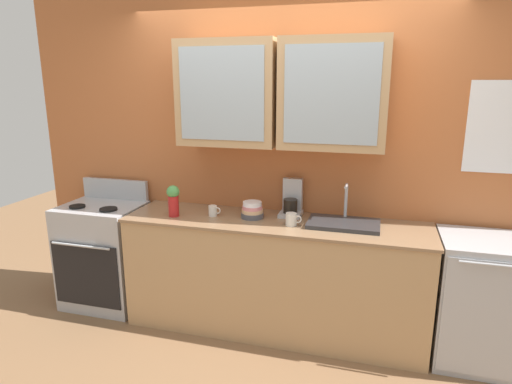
{
  "coord_description": "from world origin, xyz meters",
  "views": [
    {
      "loc": [
        0.74,
        -3.11,
        1.95
      ],
      "look_at": [
        -0.15,
        0.0,
        1.13
      ],
      "focal_mm": 30.77,
      "sensor_mm": 36.0,
      "label": 1
    }
  ],
  "objects_px": {
    "stove_range": "(104,254)",
    "cup_near_bowls": "(213,211)",
    "bowl_stack": "(252,210)",
    "dishwasher": "(482,301)",
    "sink_faucet": "(344,223)",
    "cup_near_sink": "(292,219)",
    "vase": "(173,199)",
    "coffee_maker": "(292,202)"
  },
  "relations": [
    {
      "from": "stove_range",
      "to": "vase",
      "type": "height_order",
      "value": "vase"
    },
    {
      "from": "sink_faucet",
      "to": "cup_near_bowls",
      "type": "relative_size",
      "value": 5.28
    },
    {
      "from": "bowl_stack",
      "to": "coffee_maker",
      "type": "distance_m",
      "value": 0.33
    },
    {
      "from": "vase",
      "to": "coffee_maker",
      "type": "bearing_deg",
      "value": 18.42
    },
    {
      "from": "bowl_stack",
      "to": "dishwasher",
      "type": "xyz_separation_m",
      "value": [
        1.69,
        -0.04,
        -0.51
      ]
    },
    {
      "from": "bowl_stack",
      "to": "dishwasher",
      "type": "bearing_deg",
      "value": -1.39
    },
    {
      "from": "sink_faucet",
      "to": "vase",
      "type": "bearing_deg",
      "value": -174.33
    },
    {
      "from": "dishwasher",
      "to": "coffee_maker",
      "type": "relative_size",
      "value": 3.14
    },
    {
      "from": "stove_range",
      "to": "sink_faucet",
      "type": "height_order",
      "value": "sink_faucet"
    },
    {
      "from": "vase",
      "to": "cup_near_bowls",
      "type": "xyz_separation_m",
      "value": [
        0.3,
        0.09,
        -0.09
      ]
    },
    {
      "from": "cup_near_sink",
      "to": "coffee_maker",
      "type": "relative_size",
      "value": 0.41
    },
    {
      "from": "bowl_stack",
      "to": "cup_near_bowls",
      "type": "distance_m",
      "value": 0.32
    },
    {
      "from": "stove_range",
      "to": "cup_near_bowls",
      "type": "bearing_deg",
      "value": -0.26
    },
    {
      "from": "sink_faucet",
      "to": "cup_near_bowls",
      "type": "xyz_separation_m",
      "value": [
        -1.02,
        -0.04,
        0.02
      ]
    },
    {
      "from": "sink_faucet",
      "to": "coffee_maker",
      "type": "xyz_separation_m",
      "value": [
        -0.43,
        0.17,
        0.09
      ]
    },
    {
      "from": "cup_near_bowls",
      "to": "stove_range",
      "type": "bearing_deg",
      "value": 179.74
    },
    {
      "from": "cup_near_sink",
      "to": "cup_near_bowls",
      "type": "bearing_deg",
      "value": 174.33
    },
    {
      "from": "sink_faucet",
      "to": "vase",
      "type": "xyz_separation_m",
      "value": [
        -1.31,
        -0.13,
        0.12
      ]
    },
    {
      "from": "bowl_stack",
      "to": "cup_near_sink",
      "type": "relative_size",
      "value": 1.48
    },
    {
      "from": "bowl_stack",
      "to": "cup_near_sink",
      "type": "bearing_deg",
      "value": -17.6
    },
    {
      "from": "coffee_maker",
      "to": "cup_near_bowls",
      "type": "bearing_deg",
      "value": -160.97
    },
    {
      "from": "bowl_stack",
      "to": "sink_faucet",
      "type": "bearing_deg",
      "value": -0.24
    },
    {
      "from": "coffee_maker",
      "to": "bowl_stack",
      "type": "bearing_deg",
      "value": -149.84
    },
    {
      "from": "sink_faucet",
      "to": "bowl_stack",
      "type": "bearing_deg",
      "value": 179.76
    },
    {
      "from": "sink_faucet",
      "to": "dishwasher",
      "type": "xyz_separation_m",
      "value": [
        0.98,
        -0.04,
        -0.48
      ]
    },
    {
      "from": "vase",
      "to": "dishwasher",
      "type": "bearing_deg",
      "value": 2.3
    },
    {
      "from": "dishwasher",
      "to": "coffee_maker",
      "type": "bearing_deg",
      "value": 171.77
    },
    {
      "from": "stove_range",
      "to": "bowl_stack",
      "type": "bearing_deg",
      "value": 1.56
    },
    {
      "from": "stove_range",
      "to": "dishwasher",
      "type": "xyz_separation_m",
      "value": [
        3.04,
        -0.0,
        -0.01
      ]
    },
    {
      "from": "dishwasher",
      "to": "coffee_maker",
      "type": "xyz_separation_m",
      "value": [
        -1.41,
        0.2,
        0.56
      ]
    },
    {
      "from": "bowl_stack",
      "to": "vase",
      "type": "xyz_separation_m",
      "value": [
        -0.61,
        -0.13,
        0.08
      ]
    },
    {
      "from": "coffee_maker",
      "to": "sink_faucet",
      "type": "bearing_deg",
      "value": -21.21
    },
    {
      "from": "cup_near_sink",
      "to": "stove_range",
      "type": "bearing_deg",
      "value": 177.66
    },
    {
      "from": "sink_faucet",
      "to": "cup_near_sink",
      "type": "distance_m",
      "value": 0.39
    },
    {
      "from": "dishwasher",
      "to": "vase",
      "type": "bearing_deg",
      "value": -177.7
    },
    {
      "from": "sink_faucet",
      "to": "vase",
      "type": "distance_m",
      "value": 1.33
    },
    {
      "from": "vase",
      "to": "coffee_maker",
      "type": "height_order",
      "value": "coffee_maker"
    },
    {
      "from": "vase",
      "to": "sink_faucet",
      "type": "bearing_deg",
      "value": 5.67
    },
    {
      "from": "bowl_stack",
      "to": "cup_near_bowls",
      "type": "relative_size",
      "value": 1.79
    },
    {
      "from": "cup_near_sink",
      "to": "bowl_stack",
      "type": "bearing_deg",
      "value": 162.4
    },
    {
      "from": "sink_faucet",
      "to": "cup_near_sink",
      "type": "bearing_deg",
      "value": -164.56
    },
    {
      "from": "stove_range",
      "to": "cup_near_bowls",
      "type": "distance_m",
      "value": 1.15
    }
  ]
}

